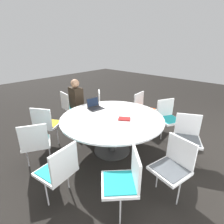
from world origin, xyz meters
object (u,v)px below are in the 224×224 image
Objects in this scene: chair_3 at (59,169)px; spiral_notebook at (124,119)px; chair_6 at (187,135)px; chair_9 at (104,104)px; person_0 at (77,100)px; chair_0 at (70,105)px; laptop at (95,106)px; chair_1 at (46,123)px; chair_5 at (173,164)px; chair_8 at (143,107)px; chair_7 at (168,116)px; chair_2 at (36,141)px; chair_4 at (125,179)px.

chair_3 reaches higher than spiral_notebook.
chair_6 is 1.00× the size of chair_9.
person_0 is at bearing -95.84° from spiral_notebook.
person_0 reaches higher than chair_0.
spiral_notebook is (0.02, 0.81, -0.04)m from laptop.
chair_1 and chair_3 have the same top height.
chair_8 is (-1.57, -1.50, 0.00)m from chair_5.
chair_6 is at bearing 122.35° from spiral_notebook.
chair_0 is 1.00× the size of chair_9.
chair_9 is 3.31× the size of spiral_notebook.
chair_9 is at bearing -11.56° from chair_5.
chair_8 is (-1.14, 1.46, 0.00)m from chair_0.
laptop is (-0.33, -1.90, 0.27)m from chair_5.
chair_6 is at bearing -67.20° from chair_5.
chair_0 is 2.64× the size of laptop.
chair_7 is (-1.97, 1.66, 0.00)m from chair_1.
chair_5 is 2.75m from person_0.
chair_0 is 1.88m from spiral_notebook.
laptop is at bearing -91.49° from spiral_notebook.
chair_2 is 1.00× the size of chair_6.
chair_6 is (-1.87, 1.76, 0.00)m from chair_2.
chair_2 is at bearing -171.41° from laptop.
chair_7 is at bearing 165.29° from spiral_notebook.
person_0 is 0.82m from laptop.
chair_7 is at bearing -48.79° from chair_5.
chair_0 and chair_6 have the same top height.
chair_1 is 1.00× the size of chair_9.
chair_8 and chair_9 have the same top height.
chair_8 is 1.34m from spiral_notebook.
chair_8 is 1.00m from chair_9.
spiral_notebook is (0.12, 1.86, 0.23)m from chair_0.
chair_9 is (-0.65, 0.59, 0.00)m from chair_0.
chair_8 is 3.31× the size of spiral_notebook.
chair_0 is 1.85m from chair_8.
chair_5 is 0.71× the size of person_0.
spiral_notebook is at bearing 11.73° from chair_7.
chair_9 is 0.71× the size of person_0.
chair_6 is at bearing -33.18° from chair_3.
chair_5 is at bearing -71.64° from chair_4.
chair_5 is 3.31× the size of spiral_notebook.
chair_3 is 1.41m from spiral_notebook.
spiral_notebook is (-0.31, -1.09, 0.23)m from chair_5.
chair_1 is at bearing -65.96° from person_0.
chair_7 is at bearing -35.28° from laptop.
chair_1 is at bearing -13.63° from chair_7.
chair_7 is (-1.04, 2.17, 0.00)m from chair_0.
person_0 is (-1.12, -2.39, 0.20)m from chair_4.
chair_6 is at bearing -14.29° from chair_2.
chair_1 is 0.71× the size of person_0.
spiral_notebook is (0.78, 1.28, 0.23)m from chair_9.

